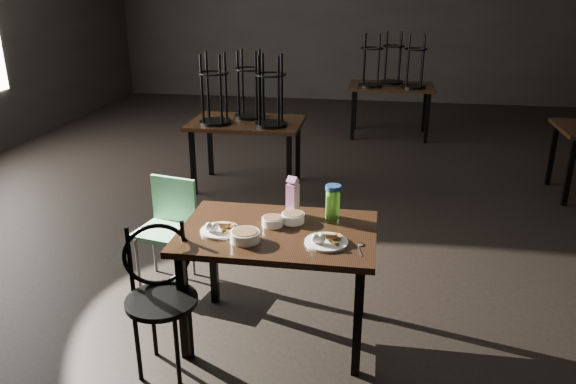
% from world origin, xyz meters
% --- Properties ---
extents(main_table, '(1.20, 0.80, 0.75)m').
position_xyz_m(main_table, '(-0.60, -1.71, 0.67)').
color(main_table, black).
rests_on(main_table, ground).
extents(plate_left, '(0.25, 0.25, 0.08)m').
position_xyz_m(plate_left, '(-0.95, -1.79, 0.77)').
color(plate_left, white).
rests_on(plate_left, main_table).
extents(plate_right, '(0.25, 0.25, 0.08)m').
position_xyz_m(plate_right, '(-0.29, -1.85, 0.77)').
color(plate_right, white).
rests_on(plate_right, main_table).
extents(bowl_near, '(0.13, 0.13, 0.05)m').
position_xyz_m(bowl_near, '(-0.65, -1.64, 0.78)').
color(bowl_near, white).
rests_on(bowl_near, main_table).
extents(bowl_far, '(0.15, 0.15, 0.06)m').
position_xyz_m(bowl_far, '(-0.53, -1.57, 0.78)').
color(bowl_far, white).
rests_on(bowl_far, main_table).
extents(bowl_big, '(0.18, 0.18, 0.06)m').
position_xyz_m(bowl_big, '(-0.77, -1.89, 0.78)').
color(bowl_big, white).
rests_on(bowl_big, main_table).
extents(juice_carton, '(0.09, 0.09, 0.26)m').
position_xyz_m(juice_carton, '(-0.55, -1.45, 0.87)').
color(juice_carton, '#961B80').
rests_on(juice_carton, main_table).
extents(water_bottle, '(0.12, 0.12, 0.22)m').
position_xyz_m(water_bottle, '(-0.29, -1.46, 0.86)').
color(water_bottle, '#74E042').
rests_on(water_bottle, main_table).
extents(spoon, '(0.05, 0.17, 0.01)m').
position_xyz_m(spoon, '(-0.09, -1.85, 0.75)').
color(spoon, silver).
rests_on(spoon, main_table).
extents(bentwood_chair, '(0.47, 0.46, 0.88)m').
position_xyz_m(bentwood_chair, '(-1.23, -2.10, 0.52)').
color(bentwood_chair, black).
rests_on(bentwood_chair, ground).
extents(school_chair, '(0.44, 0.44, 0.81)m').
position_xyz_m(school_chair, '(-1.55, -1.13, 0.49)').
color(school_chair, '#7DC395').
rests_on(school_chair, ground).
extents(bg_table_left, '(1.20, 0.80, 1.48)m').
position_xyz_m(bg_table_left, '(-1.43, 0.99, 0.78)').
color(bg_table_left, black).
rests_on(bg_table_left, ground).
extents(bg_table_far, '(1.20, 0.80, 1.48)m').
position_xyz_m(bg_table_far, '(0.14, 3.45, 0.78)').
color(bg_table_far, black).
rests_on(bg_table_far, ground).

